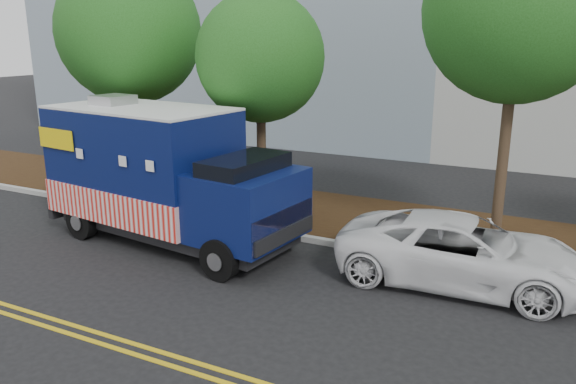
% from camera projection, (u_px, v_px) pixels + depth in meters
% --- Properties ---
extents(ground, '(120.00, 120.00, 0.00)m').
position_uv_depth(ground, '(235.00, 251.00, 13.72)').
color(ground, black).
rests_on(ground, ground).
extents(curb, '(120.00, 0.18, 0.15)m').
position_uv_depth(curb, '(263.00, 231.00, 14.91)').
color(curb, '#9E9E99').
rests_on(curb, ground).
extents(mulch_strip, '(120.00, 4.00, 0.15)m').
position_uv_depth(mulch_strip, '(297.00, 210.00, 16.72)').
color(mulch_strip, black).
rests_on(mulch_strip, ground).
extents(centerline_near, '(120.00, 0.10, 0.01)m').
position_uv_depth(centerline_near, '(102.00, 334.00, 9.88)').
color(centerline_near, gold).
rests_on(centerline_near, ground).
extents(centerline_far, '(120.00, 0.10, 0.01)m').
position_uv_depth(centerline_far, '(91.00, 341.00, 9.67)').
color(centerline_far, gold).
rests_on(centerline_far, ground).
extents(tree_a, '(4.48, 4.48, 7.45)m').
position_uv_depth(tree_a, '(129.00, 32.00, 17.51)').
color(tree_a, '#38281C').
rests_on(tree_a, ground).
extents(tree_b, '(3.52, 3.52, 6.28)m').
position_uv_depth(tree_b, '(260.00, 58.00, 15.16)').
color(tree_b, '#38281C').
rests_on(tree_b, ground).
extents(tree_c, '(4.22, 4.22, 7.77)m').
position_uv_depth(tree_c, '(519.00, 9.00, 12.46)').
color(tree_c, '#38281C').
rests_on(tree_c, ground).
extents(sign_post, '(0.06, 0.06, 2.40)m').
position_uv_depth(sign_post, '(170.00, 172.00, 16.53)').
color(sign_post, '#473828').
rests_on(sign_post, ground).
extents(food_truck, '(7.11, 3.36, 3.61)m').
position_uv_depth(food_truck, '(162.00, 178.00, 14.10)').
color(food_truck, black).
rests_on(food_truck, ground).
extents(white_car, '(5.29, 2.61, 1.44)m').
position_uv_depth(white_car, '(463.00, 251.00, 11.74)').
color(white_car, white).
rests_on(white_car, ground).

